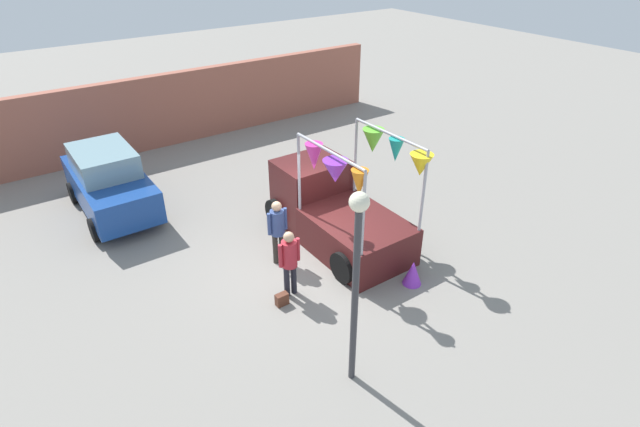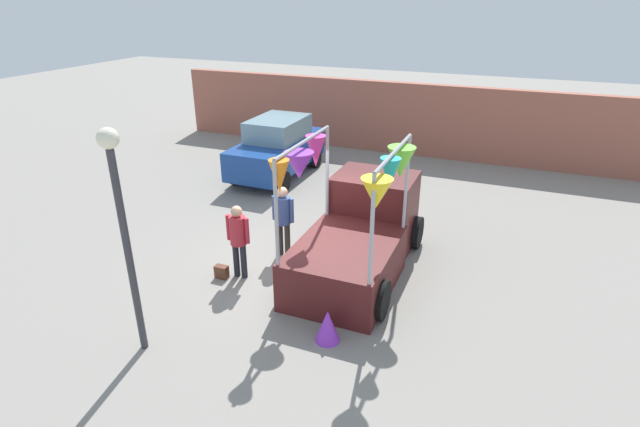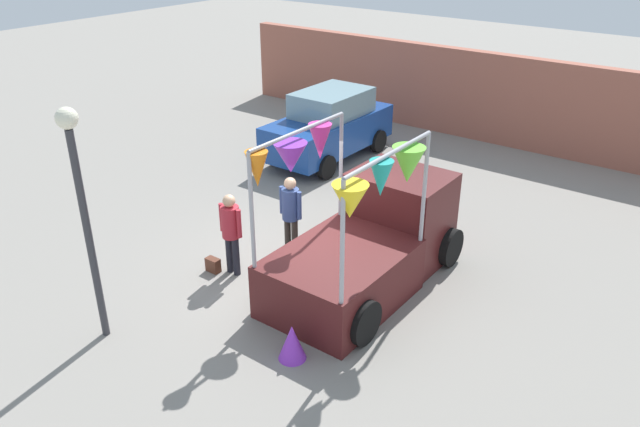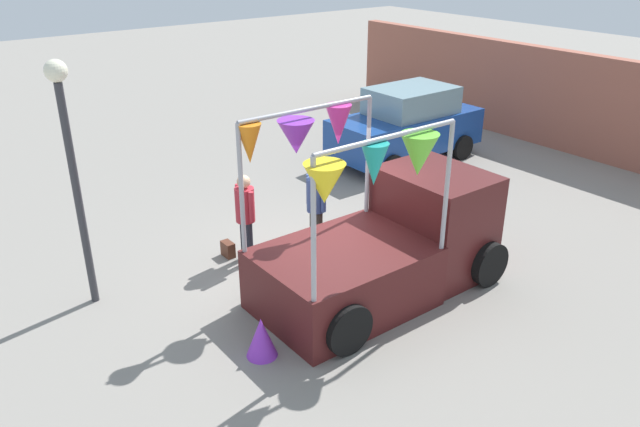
{
  "view_description": "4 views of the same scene",
  "coord_description": "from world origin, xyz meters",
  "px_view_note": "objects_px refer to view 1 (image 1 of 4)",
  "views": [
    {
      "loc": [
        -5.45,
        -8.39,
        7.24
      ],
      "look_at": [
        0.37,
        -0.08,
        1.29
      ],
      "focal_mm": 28.0,
      "sensor_mm": 36.0,
      "label": 1
    },
    {
      "loc": [
        4.1,
        -8.7,
        5.58
      ],
      "look_at": [
        0.66,
        -0.29,
        1.53
      ],
      "focal_mm": 28.0,
      "sensor_mm": 36.0,
      "label": 2
    },
    {
      "loc": [
        6.52,
        -8.03,
        6.29
      ],
      "look_at": [
        0.52,
        -0.02,
        1.38
      ],
      "focal_mm": 35.0,
      "sensor_mm": 36.0,
      "label": 3
    },
    {
      "loc": [
        7.7,
        -5.8,
        5.42
      ],
      "look_at": [
        0.51,
        -0.29,
        1.3
      ],
      "focal_mm": 35.0,
      "sensor_mm": 36.0,
      "label": 4
    }
  ],
  "objects_px": {
    "person_customer": "(289,258)",
    "handbag": "(282,299)",
    "parked_car": "(109,182)",
    "street_lamp": "(356,266)",
    "folded_kite_bundle_violet": "(413,273)",
    "vendor_truck": "(333,207)",
    "person_vendor": "(278,226)"
  },
  "relations": [
    {
      "from": "parked_car",
      "to": "street_lamp",
      "type": "xyz_separation_m",
      "value": [
        1.82,
        -8.72,
        1.57
      ]
    },
    {
      "from": "folded_kite_bundle_violet",
      "to": "street_lamp",
      "type": "bearing_deg",
      "value": -154.45
    },
    {
      "from": "person_vendor",
      "to": "street_lamp",
      "type": "bearing_deg",
      "value": -101.34
    },
    {
      "from": "vendor_truck",
      "to": "handbag",
      "type": "height_order",
      "value": "vendor_truck"
    },
    {
      "from": "person_customer",
      "to": "handbag",
      "type": "bearing_deg",
      "value": -150.26
    },
    {
      "from": "parked_car",
      "to": "handbag",
      "type": "bearing_deg",
      "value": -73.86
    },
    {
      "from": "handbag",
      "to": "street_lamp",
      "type": "relative_size",
      "value": 0.07
    },
    {
      "from": "vendor_truck",
      "to": "parked_car",
      "type": "distance_m",
      "value": 6.39
    },
    {
      "from": "person_vendor",
      "to": "folded_kite_bundle_violet",
      "type": "xyz_separation_m",
      "value": [
        2.06,
        -2.51,
        -0.71
      ]
    },
    {
      "from": "street_lamp",
      "to": "person_customer",
      "type": "bearing_deg",
      "value": 82.61
    },
    {
      "from": "parked_car",
      "to": "person_vendor",
      "type": "bearing_deg",
      "value": -61.83
    },
    {
      "from": "vendor_truck",
      "to": "person_vendor",
      "type": "distance_m",
      "value": 1.78
    },
    {
      "from": "vendor_truck",
      "to": "person_customer",
      "type": "bearing_deg",
      "value": -147.36
    },
    {
      "from": "folded_kite_bundle_violet",
      "to": "parked_car",
      "type": "bearing_deg",
      "value": 122.33
    },
    {
      "from": "person_vendor",
      "to": "handbag",
      "type": "distance_m",
      "value": 1.84
    },
    {
      "from": "person_customer",
      "to": "folded_kite_bundle_violet",
      "type": "bearing_deg",
      "value": -27.34
    },
    {
      "from": "person_customer",
      "to": "person_vendor",
      "type": "height_order",
      "value": "person_vendor"
    },
    {
      "from": "parked_car",
      "to": "person_customer",
      "type": "bearing_deg",
      "value": -70.38
    },
    {
      "from": "person_customer",
      "to": "handbag",
      "type": "height_order",
      "value": "person_customer"
    },
    {
      "from": "person_customer",
      "to": "vendor_truck",
      "type": "bearing_deg",
      "value": 32.64
    },
    {
      "from": "vendor_truck",
      "to": "person_customer",
      "type": "relative_size",
      "value": 2.53
    },
    {
      "from": "vendor_truck",
      "to": "handbag",
      "type": "distance_m",
      "value": 3.11
    },
    {
      "from": "vendor_truck",
      "to": "person_customer",
      "type": "distance_m",
      "value": 2.62
    },
    {
      "from": "handbag",
      "to": "folded_kite_bundle_violet",
      "type": "bearing_deg",
      "value": -20.96
    },
    {
      "from": "vendor_truck",
      "to": "street_lamp",
      "type": "bearing_deg",
      "value": -122.1
    },
    {
      "from": "vendor_truck",
      "to": "person_vendor",
      "type": "bearing_deg",
      "value": -173.92
    },
    {
      "from": "parked_car",
      "to": "folded_kite_bundle_violet",
      "type": "distance_m",
      "value": 8.74
    },
    {
      "from": "vendor_truck",
      "to": "folded_kite_bundle_violet",
      "type": "relative_size",
      "value": 6.91
    },
    {
      "from": "person_customer",
      "to": "street_lamp",
      "type": "height_order",
      "value": "street_lamp"
    },
    {
      "from": "parked_car",
      "to": "street_lamp",
      "type": "bearing_deg",
      "value": -78.2
    },
    {
      "from": "person_customer",
      "to": "person_vendor",
      "type": "xyz_separation_m",
      "value": [
        0.43,
        1.22,
        0.02
      ]
    },
    {
      "from": "person_customer",
      "to": "handbag",
      "type": "xyz_separation_m",
      "value": [
        -0.35,
        -0.2,
        -0.85
      ]
    }
  ]
}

